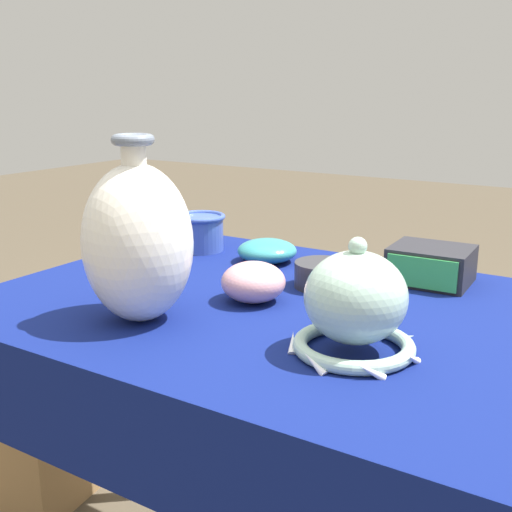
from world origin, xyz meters
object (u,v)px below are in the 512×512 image
Objects in this scene: mosaic_tile_box at (431,265)px; bowl_shallow_teal at (267,251)px; vase_dome_bell at (355,307)px; wooden_crate at (15,446)px; vase_tall_bulbous at (138,242)px; bowl_shallow_rose at (253,282)px; pot_squat_charcoal at (322,275)px; cup_wide_cobalt at (201,231)px.

mosaic_tile_box reaches higher than bowl_shallow_teal.
wooden_crate is at bearing 169.86° from vase_dome_bell.
vase_dome_bell reaches higher than mosaic_tile_box.
mosaic_tile_box is 0.34× the size of wooden_crate.
vase_tall_bulbous is 0.24m from bowl_shallow_rose.
vase_dome_bell reaches higher than wooden_crate.
cup_wide_cobalt is at bearing 164.25° from pot_squat_charcoal.
vase_tall_bulbous is at bearing -118.72° from pot_squat_charcoal.
bowl_shallow_rose is at bearing -115.41° from pot_squat_charcoal.
wooden_crate is (-0.88, 0.08, -0.67)m from bowl_shallow_rose.
vase_tall_bulbous is 1.94× the size of mosaic_tile_box.
vase_dome_bell is at bearing -44.51° from bowl_shallow_teal.
mosaic_tile_box is 1.20× the size of bowl_shallow_teal.
bowl_shallow_teal is at bearing 135.49° from vase_dome_bell.
bowl_shallow_teal is at bearing 91.32° from vase_tall_bulbous.
mosaic_tile_box is 0.37m from bowl_shallow_teal.
bowl_shallow_teal is 1.12× the size of bowl_shallow_rose.
vase_dome_bell is at bearing -17.68° from wooden_crate.
vase_tall_bulbous reaches higher than cup_wide_cobalt.
vase_tall_bulbous is 0.38m from vase_dome_bell.
wooden_crate is at bearing -176.20° from pot_squat_charcoal.
vase_dome_bell is 0.42× the size of wooden_crate.
bowl_shallow_rose reaches higher than pot_squat_charcoal.
cup_wide_cobalt is at bearing 146.58° from vase_dome_bell.
mosaic_tile_box and bowl_shallow_rose have the same top height.
bowl_shallow_rose is at bearing -132.04° from mosaic_tile_box.
cup_wide_cobalt is at bearing 114.73° from vase_tall_bulbous.
pot_squat_charcoal is (0.18, 0.33, -0.11)m from vase_tall_bulbous.
cup_wide_cobalt is (-0.55, -0.04, 0.01)m from mosaic_tile_box.
bowl_shallow_rose is (-0.26, 0.12, -0.04)m from vase_dome_bell.
bowl_shallow_rose is at bearing -64.07° from bowl_shallow_teal.
cup_wide_cobalt is 0.91m from wooden_crate.
bowl_shallow_teal is (-0.36, -0.04, -0.01)m from mosaic_tile_box.
pot_squat_charcoal is at bearing 64.59° from bowl_shallow_rose.
bowl_shallow_rose is (0.12, -0.25, 0.01)m from bowl_shallow_teal.
mosaic_tile_box is at bearing 6.56° from bowl_shallow_teal.
bowl_shallow_teal is (-0.38, 0.37, -0.05)m from vase_dome_bell.
bowl_shallow_teal is 1.02m from wooden_crate.
vase_tall_bulbous reaches higher than bowl_shallow_rose.
mosaic_tile_box is (0.35, 0.47, -0.10)m from vase_tall_bulbous.
pot_squat_charcoal is at bearing -3.74° from wooden_crate.
bowl_shallow_teal is (-0.01, 0.43, -0.11)m from vase_tall_bulbous.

